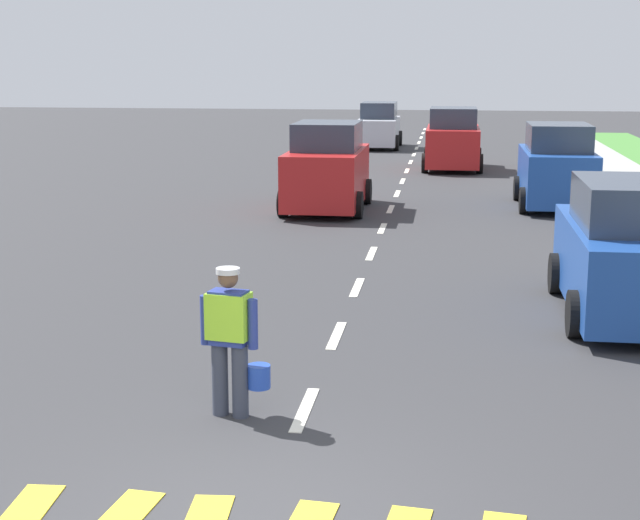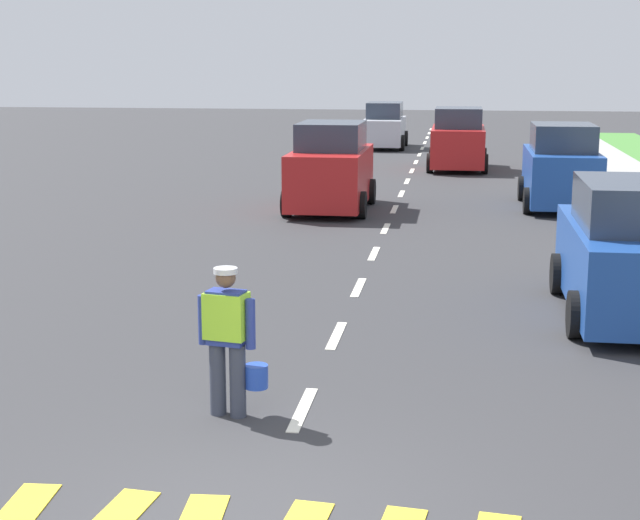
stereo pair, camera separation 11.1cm
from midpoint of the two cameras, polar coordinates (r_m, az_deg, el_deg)
The scene contains 8 objects.
ground_plane at distance 28.79m, azimuth 4.96°, elevation 3.97°, with size 96.00×96.00×0.00m, color #333335.
lane_center_line at distance 32.95m, azimuth 5.40°, elevation 4.95°, with size 0.14×46.40×0.01m.
road_worker at distance 10.60m, azimuth -5.08°, elevation -4.37°, with size 0.77×0.36×1.67m.
car_outgoing_far at distance 35.05m, azimuth 8.22°, elevation 6.96°, with size 2.10×3.95×2.19m.
car_parked_curbside at distance 15.40m, azimuth 18.10°, elevation 0.35°, with size 2.10×4.32×2.10m.
car_oncoming_second at distance 25.21m, azimuth 0.77°, elevation 5.35°, with size 2.10×4.10×2.28m.
car_oncoming_third at distance 43.42m, azimuth 3.89°, elevation 7.83°, with size 1.94×4.12×2.01m.
car_parked_far at distance 26.41m, azimuth 14.13°, elevation 5.22°, with size 2.03×3.95×2.22m.
Camera 2 is at (1.67, -7.47, 3.86)m, focal length 54.34 mm.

